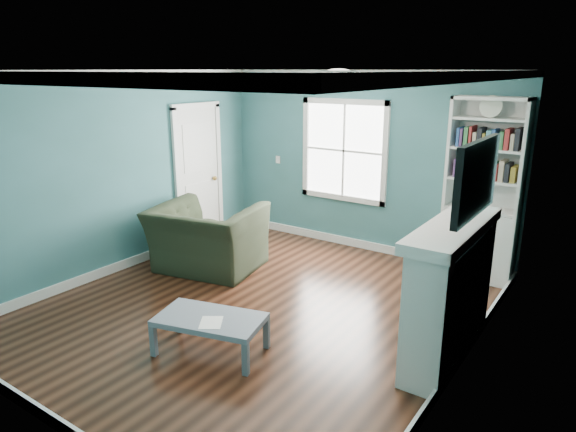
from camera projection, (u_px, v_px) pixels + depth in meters
The scene contains 13 objects.
floor at pixel (259, 308), 5.83m from camera, with size 5.00×5.00×0.00m, color black.
room_walls at pixel (256, 171), 5.39m from camera, with size 5.00×5.00×5.00m.
trim at pixel (257, 202), 5.49m from camera, with size 4.50×5.00×2.60m.
window at pixel (344, 151), 7.56m from camera, with size 1.40×0.06×1.50m.
bookshelf at pixel (481, 209), 6.43m from camera, with size 0.90×0.35×2.31m.
fireplace at pixel (451, 294), 4.68m from camera, with size 0.44×1.58×1.30m.
tv at pixel (477, 178), 4.32m from camera, with size 0.06×1.10×0.65m, color black.
door at pixel (199, 173), 7.86m from camera, with size 0.12×0.98×2.17m.
ceiling_fixture at pixel (338, 76), 4.72m from camera, with size 0.38×0.38×0.15m.
light_switch at pixel (278, 160), 8.28m from camera, with size 0.08×0.01×0.12m, color white.
recliner at pixel (207, 227), 6.81m from camera, with size 1.34×0.87×1.17m, color black.
coffee_table at pixel (210, 321), 4.84m from camera, with size 1.11×0.79×0.36m.
paper_sheet at pixel (211, 322), 4.72m from camera, with size 0.20×0.25×0.00m, color white.
Camera 1 is at (3.29, -4.19, 2.61)m, focal length 32.00 mm.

